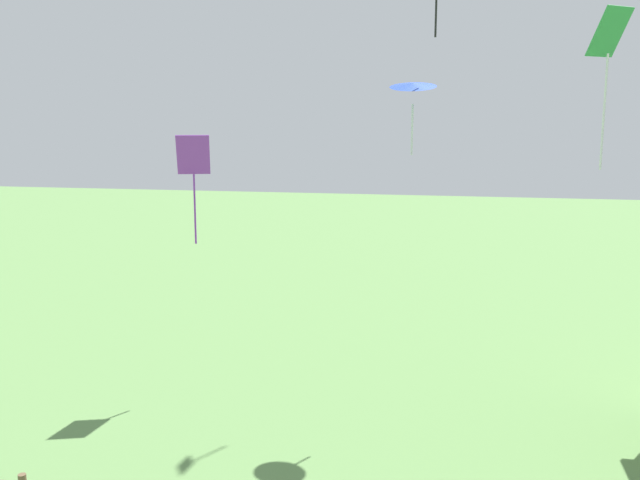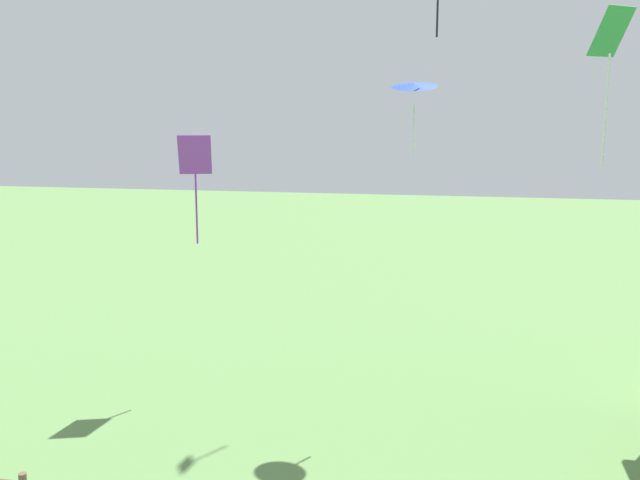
# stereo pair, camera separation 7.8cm
# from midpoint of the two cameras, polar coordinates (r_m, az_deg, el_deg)

# --- Properties ---
(kite_purple_streamer) EXTENTS (1.00, 0.84, 2.86)m
(kite_purple_streamer) POSITION_cam_midpoint_polar(r_m,az_deg,el_deg) (18.89, -9.84, 5.92)
(kite_purple_streamer) COLOR purple
(kite_blue_delta) EXTENTS (1.14, 1.13, 1.81)m
(kite_blue_delta) POSITION_cam_midpoint_polar(r_m,az_deg,el_deg) (17.34, 7.69, 12.11)
(kite_blue_delta) COLOR blue
(kite_green_diamond) EXTENTS (0.97, 0.93, 3.44)m
(kite_green_diamond) POSITION_cam_midpoint_polar(r_m,az_deg,el_deg) (16.93, 22.30, 13.71)
(kite_green_diamond) COLOR green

